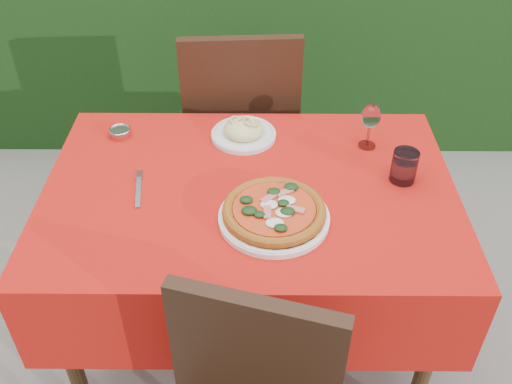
{
  "coord_description": "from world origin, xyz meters",
  "views": [
    {
      "loc": [
        0.03,
        -1.36,
        1.83
      ],
      "look_at": [
        0.02,
        -0.05,
        0.77
      ],
      "focal_mm": 40.0,
      "sensor_mm": 36.0,
      "label": 1
    }
  ],
  "objects_px": {
    "wine_glass": "(371,118)",
    "steel_ramekin": "(120,133)",
    "pasta_plate": "(244,131)",
    "water_glass": "(404,168)",
    "chair_far": "(241,124)",
    "fork": "(138,192)",
    "pizza_plate": "(274,213)"
  },
  "relations": [
    {
      "from": "chair_far",
      "to": "steel_ramekin",
      "type": "xyz_separation_m",
      "value": [
        -0.4,
        -0.36,
        0.19
      ]
    },
    {
      "from": "chair_far",
      "to": "pasta_plate",
      "type": "bearing_deg",
      "value": 89.65
    },
    {
      "from": "chair_far",
      "to": "water_glass",
      "type": "xyz_separation_m",
      "value": [
        0.52,
        -0.6,
        0.22
      ]
    },
    {
      "from": "pasta_plate",
      "to": "water_glass",
      "type": "bearing_deg",
      "value": -25.53
    },
    {
      "from": "wine_glass",
      "to": "steel_ramekin",
      "type": "relative_size",
      "value": 2.31
    },
    {
      "from": "chair_far",
      "to": "pizza_plate",
      "type": "bearing_deg",
      "value": 94.7
    },
    {
      "from": "fork",
      "to": "steel_ramekin",
      "type": "height_order",
      "value": "steel_ramekin"
    },
    {
      "from": "chair_far",
      "to": "pizza_plate",
      "type": "relative_size",
      "value": 2.7
    },
    {
      "from": "fork",
      "to": "wine_glass",
      "type": "bearing_deg",
      "value": 11.55
    },
    {
      "from": "pasta_plate",
      "to": "wine_glass",
      "type": "relative_size",
      "value": 1.4
    },
    {
      "from": "fork",
      "to": "pasta_plate",
      "type": "bearing_deg",
      "value": 36.96
    },
    {
      "from": "chair_far",
      "to": "steel_ramekin",
      "type": "bearing_deg",
      "value": 38.29
    },
    {
      "from": "steel_ramekin",
      "to": "wine_glass",
      "type": "bearing_deg",
      "value": -3.82
    },
    {
      "from": "chair_far",
      "to": "wine_glass",
      "type": "distance_m",
      "value": 0.67
    },
    {
      "from": "water_glass",
      "to": "fork",
      "type": "xyz_separation_m",
      "value": [
        -0.81,
        -0.07,
        -0.04
      ]
    },
    {
      "from": "chair_far",
      "to": "steel_ramekin",
      "type": "relative_size",
      "value": 14.49
    },
    {
      "from": "water_glass",
      "to": "wine_glass",
      "type": "xyz_separation_m",
      "value": [
        -0.08,
        0.18,
        0.06
      ]
    },
    {
      "from": "pasta_plate",
      "to": "pizza_plate",
      "type": "bearing_deg",
      "value": -77.26
    },
    {
      "from": "pasta_plate",
      "to": "wine_glass",
      "type": "xyz_separation_m",
      "value": [
        0.41,
        -0.05,
        0.09
      ]
    },
    {
      "from": "pizza_plate",
      "to": "water_glass",
      "type": "bearing_deg",
      "value": 25.52
    },
    {
      "from": "steel_ramekin",
      "to": "water_glass",
      "type": "bearing_deg",
      "value": -14.66
    },
    {
      "from": "chair_far",
      "to": "wine_glass",
      "type": "bearing_deg",
      "value": 132.41
    },
    {
      "from": "wine_glass",
      "to": "steel_ramekin",
      "type": "distance_m",
      "value": 0.85
    },
    {
      "from": "wine_glass",
      "to": "fork",
      "type": "bearing_deg",
      "value": -160.57
    },
    {
      "from": "pizza_plate",
      "to": "steel_ramekin",
      "type": "height_order",
      "value": "pizza_plate"
    },
    {
      "from": "pizza_plate",
      "to": "fork",
      "type": "relative_size",
      "value": 1.87
    },
    {
      "from": "pizza_plate",
      "to": "pasta_plate",
      "type": "relative_size",
      "value": 1.66
    },
    {
      "from": "pizza_plate",
      "to": "fork",
      "type": "bearing_deg",
      "value": 163.58
    },
    {
      "from": "pizza_plate",
      "to": "steel_ramekin",
      "type": "xyz_separation_m",
      "value": [
        -0.52,
        0.43,
        -0.01
      ]
    },
    {
      "from": "pizza_plate",
      "to": "fork",
      "type": "height_order",
      "value": "pizza_plate"
    },
    {
      "from": "chair_far",
      "to": "water_glass",
      "type": "relative_size",
      "value": 9.62
    },
    {
      "from": "chair_far",
      "to": "pasta_plate",
      "type": "relative_size",
      "value": 4.47
    }
  ]
}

